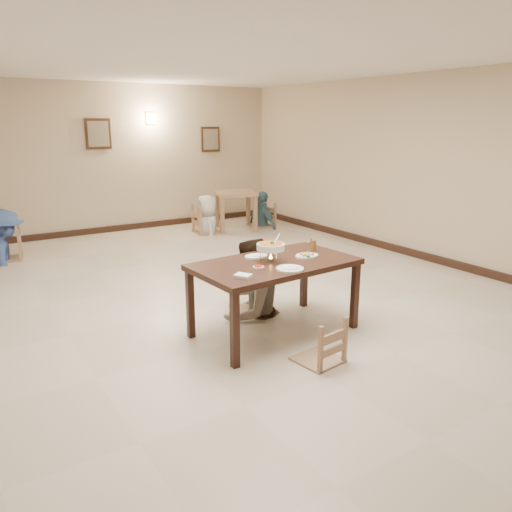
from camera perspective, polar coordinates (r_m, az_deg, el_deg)
floor at (r=6.36m, az=-4.91°, el=-5.49°), size 10.00×10.00×0.00m
ceiling at (r=6.01m, az=-5.60°, el=22.37°), size 10.00×10.00×0.00m
wall_back at (r=10.68m, az=-17.95°, el=10.44°), size 10.00×0.00×10.00m
wall_right at (r=8.60m, az=19.46°, el=9.37°), size 0.00×10.00×10.00m
baseboard_back at (r=10.84m, az=-17.30°, el=2.85°), size 8.00×0.06×0.12m
baseboard_right at (r=8.82m, az=18.52°, el=0.04°), size 0.06×10.00×0.12m
picture_b at (r=10.64m, az=-17.58°, el=13.16°), size 0.50×0.04×0.60m
picture_c at (r=11.56m, az=-5.21°, el=13.14°), size 0.45×0.04×0.55m
wall_sconce at (r=10.98m, az=-12.00°, el=15.13°), size 0.16×0.05×0.22m
main_table at (r=5.29m, az=2.16°, el=-1.48°), size 1.77×1.07×0.80m
chair_far at (r=5.98m, az=-0.86°, el=-2.37°), size 0.41×0.41×0.88m
chair_near at (r=4.78m, az=7.22°, el=-7.17°), size 0.41×0.41×0.86m
main_diner at (r=5.80m, az=-0.59°, el=1.89°), size 1.07×0.95×1.82m
curry_warmer at (r=5.24m, az=1.70°, el=1.04°), size 0.33×0.30×0.27m
rice_plate_far at (r=5.43m, az=0.02°, el=-0.02°), size 0.27×0.27×0.06m
rice_plate_near at (r=4.98m, az=3.89°, el=-1.44°), size 0.28×0.28×0.06m
fried_plate at (r=5.47m, az=5.83°, el=0.09°), size 0.27×0.27×0.06m
chili_dish at (r=5.03m, az=0.26°, el=-1.27°), size 0.11×0.11×0.02m
napkin_cutlery at (r=4.74m, az=-1.49°, el=-2.27°), size 0.21×0.25×0.03m
drink_glass at (r=5.75m, az=6.51°, el=1.33°), size 0.07×0.07×0.15m
bg_table_right at (r=10.59m, az=-2.35°, el=6.61°), size 1.04×1.04×0.81m
bg_chair_lr at (r=9.21m, az=-26.85°, el=2.54°), size 0.46×0.46×0.98m
bg_chair_rl at (r=10.34m, az=-5.63°, el=5.62°), size 0.51×0.51×1.09m
bg_chair_rr at (r=10.94m, az=0.73°, el=5.89°), size 0.46×0.46×0.97m
bg_diner_b at (r=9.15m, az=-27.11°, el=4.75°), size 0.72×1.15×1.70m
bg_diner_c at (r=10.30m, az=-5.66°, el=6.94°), size 0.65×0.86×1.57m
bg_diner_d at (r=10.89m, az=0.74°, el=7.39°), size 0.45×0.93×1.54m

